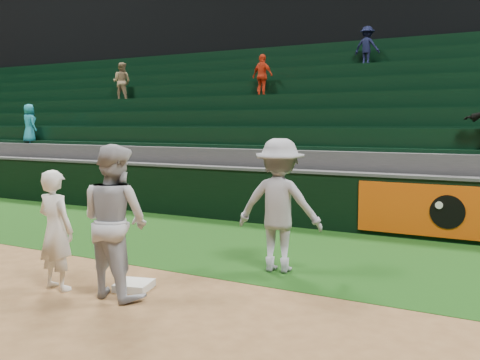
% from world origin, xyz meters
% --- Properties ---
extents(ground, '(70.00, 70.00, 0.00)m').
position_xyz_m(ground, '(0.00, 0.00, 0.00)').
color(ground, brown).
rests_on(ground, ground).
extents(foul_grass, '(36.00, 4.20, 0.01)m').
position_xyz_m(foul_grass, '(0.00, 3.00, 0.00)').
color(foul_grass, '#11360D').
rests_on(foul_grass, ground).
extents(upper_deck, '(40.00, 12.00, 12.00)m').
position_xyz_m(upper_deck, '(0.00, 17.45, 6.00)').
color(upper_deck, black).
rests_on(upper_deck, ground).
extents(first_base, '(0.55, 0.55, 0.10)m').
position_xyz_m(first_base, '(0.07, -0.05, 0.05)').
color(first_base, silver).
rests_on(first_base, ground).
extents(first_baseman, '(0.62, 0.43, 1.63)m').
position_xyz_m(first_baseman, '(-0.85, -0.54, 0.82)').
color(first_baseman, white).
rests_on(first_baseman, ground).
extents(baserunner, '(1.06, 0.88, 1.99)m').
position_xyz_m(baserunner, '(0.05, -0.37, 0.99)').
color(baserunner, '#ABADB6').
rests_on(baserunner, ground).
extents(base_coach, '(1.40, 0.94, 2.02)m').
position_xyz_m(base_coach, '(1.43, 1.72, 1.02)').
color(base_coach, gray).
rests_on(base_coach, foul_grass).
extents(field_wall, '(36.00, 0.45, 1.25)m').
position_xyz_m(field_wall, '(0.03, 5.20, 0.63)').
color(field_wall, black).
rests_on(field_wall, ground).
extents(stadium_seating, '(36.00, 5.95, 5.07)m').
position_xyz_m(stadium_seating, '(-0.00, 8.97, 1.70)').
color(stadium_seating, '#373739').
rests_on(stadium_seating, ground).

